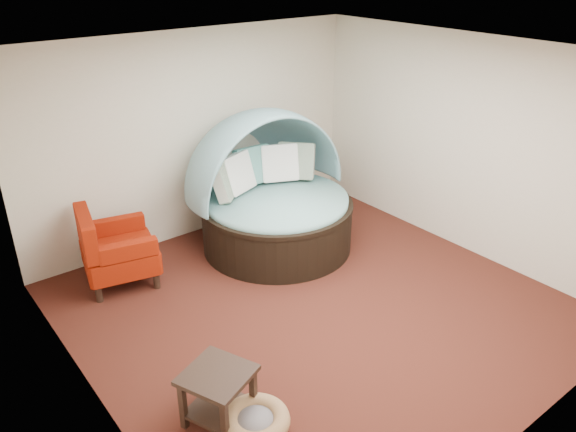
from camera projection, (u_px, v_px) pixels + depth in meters
floor at (315, 306)px, 6.43m from camera, size 5.00×5.00×0.00m
wall_back at (197, 136)px, 7.59m from camera, size 5.00×0.00×5.00m
wall_front at (544, 301)px, 4.05m from camera, size 5.00×0.00×5.00m
wall_left at (79, 271)px, 4.43m from camera, size 0.00×5.00×5.00m
wall_right at (464, 146)px, 7.22m from camera, size 0.00×5.00×5.00m
ceiling at (321, 56)px, 5.22m from camera, size 5.00×5.00×0.00m
canopy_daybed at (271, 185)px, 7.43m from camera, size 2.23×2.10×1.85m
pet_basket at (256, 422)px, 4.71m from camera, size 0.67×0.67×0.20m
red_armchair at (114, 250)px, 6.69m from camera, size 1.00×1.00×0.98m
side_table at (218, 390)px, 4.74m from camera, size 0.70×0.70×0.51m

